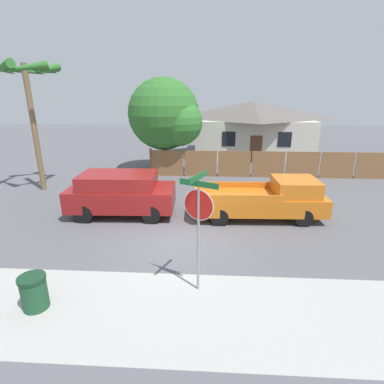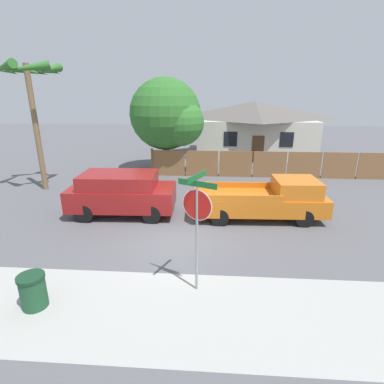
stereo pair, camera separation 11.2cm
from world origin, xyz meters
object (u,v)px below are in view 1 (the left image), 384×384
(orange_pickup, at_px, (265,199))
(oak_tree, at_px, (167,116))
(house, at_px, (251,127))
(trash_bin, at_px, (34,292))
(stop_sign, at_px, (199,213))
(palm_tree, at_px, (26,81))
(red_suv, at_px, (121,193))

(orange_pickup, bearing_deg, oak_tree, 122.04)
(house, bearing_deg, trash_bin, -111.21)
(house, relative_size, oak_tree, 1.66)
(orange_pickup, relative_size, trash_bin, 6.13)
(oak_tree, relative_size, stop_sign, 1.85)
(house, bearing_deg, orange_pickup, -94.76)
(oak_tree, bearing_deg, trash_bin, -96.32)
(palm_tree, relative_size, stop_sign, 2.00)
(stop_sign, distance_m, trash_bin, 4.47)
(palm_tree, height_order, red_suv, palm_tree)
(house, bearing_deg, stop_sign, -101.23)
(red_suv, distance_m, orange_pickup, 6.11)
(trash_bin, bearing_deg, orange_pickup, 42.37)
(red_suv, relative_size, trash_bin, 5.10)
(palm_tree, xyz_separation_m, orange_pickup, (11.42, -3.25, -4.80))
(house, bearing_deg, palm_tree, -139.53)
(trash_bin, bearing_deg, stop_sign, 13.70)
(oak_tree, bearing_deg, red_suv, -97.63)
(oak_tree, height_order, orange_pickup, oak_tree)
(oak_tree, height_order, red_suv, oak_tree)
(palm_tree, xyz_separation_m, stop_sign, (8.81, -8.29, -3.40))
(red_suv, bearing_deg, house, 60.59)
(stop_sign, relative_size, trash_bin, 3.66)
(stop_sign, bearing_deg, orange_pickup, 87.45)
(red_suv, relative_size, stop_sign, 1.39)
(red_suv, xyz_separation_m, stop_sign, (3.49, -5.04, 1.23))
(house, distance_m, oak_tree, 9.08)
(oak_tree, xyz_separation_m, stop_sign, (2.48, -12.60, -1.41))
(house, distance_m, stop_sign, 19.40)
(orange_pickup, relative_size, stop_sign, 1.67)
(oak_tree, height_order, stop_sign, oak_tree)
(orange_pickup, distance_m, trash_bin, 8.94)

